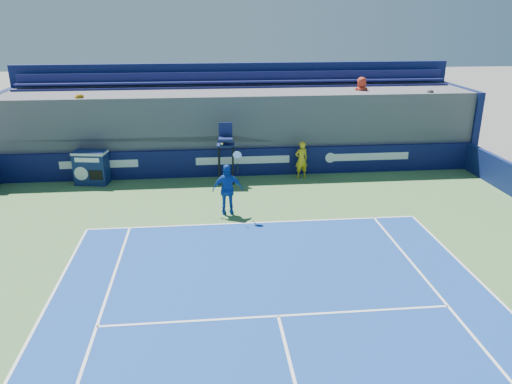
{
  "coord_description": "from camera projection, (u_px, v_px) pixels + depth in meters",
  "views": [
    {
      "loc": [
        -1.51,
        -3.4,
        6.65
      ],
      "look_at": [
        0.0,
        11.5,
        1.25
      ],
      "focal_mm": 35.0,
      "sensor_mm": 36.0,
      "label": 1
    }
  ],
  "objects": [
    {
      "name": "stadium_seating",
      "position": [
        239.0,
        124.0,
        22.89
      ],
      "size": [
        21.0,
        4.05,
        4.4
      ],
      "color": "#4F4F54",
      "rests_on": "ground"
    },
    {
      "name": "match_clock",
      "position": [
        91.0,
        167.0,
        20.29
      ],
      "size": [
        1.42,
        0.93,
        1.4
      ],
      "color": "#101E50",
      "rests_on": "ground"
    },
    {
      "name": "tennis_player",
      "position": [
        228.0,
        190.0,
        17.15
      ],
      "size": [
        1.06,
        0.46,
        2.57
      ],
      "color": "#1546AB",
      "rests_on": "apron"
    },
    {
      "name": "umpire_chair",
      "position": [
        226.0,
        147.0,
        20.19
      ],
      "size": [
        0.74,
        0.74,
        2.48
      ],
      "color": "black",
      "rests_on": "ground"
    },
    {
      "name": "back_hoarding",
      "position": [
        243.0,
        162.0,
        21.38
      ],
      "size": [
        20.4,
        0.21,
        1.2
      ],
      "color": "#0C1043",
      "rests_on": "ground"
    },
    {
      "name": "ball_person",
      "position": [
        301.0,
        160.0,
        21.04
      ],
      "size": [
        0.65,
        0.5,
        1.57
      ],
      "primitive_type": "imported",
      "rotation": [
        0.0,
        0.0,
        3.37
      ],
      "color": "gold",
      "rests_on": "apron"
    }
  ]
}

